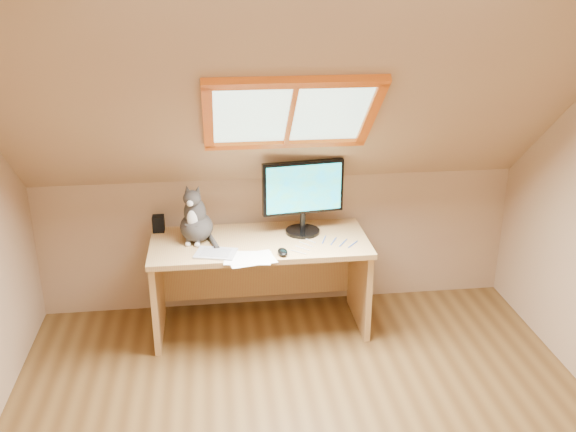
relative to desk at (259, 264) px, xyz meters
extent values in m
cube|color=tan|center=(0.17, 0.30, 0.04)|extent=(3.50, 0.02, 1.00)
cube|color=tan|center=(0.17, -0.47, 1.24)|extent=(3.50, 1.56, 1.41)
cube|color=#B2E0CC|center=(0.17, -0.39, 1.17)|extent=(0.90, 0.53, 0.48)
cube|color=#E55915|center=(0.17, -0.39, 1.17)|extent=(1.02, 0.64, 0.59)
cube|color=tan|center=(0.00, -0.07, 0.19)|extent=(1.48, 0.65, 0.04)
cube|color=tan|center=(-0.71, -0.07, -0.14)|extent=(0.04, 0.58, 0.64)
cube|color=tan|center=(0.71, -0.07, -0.14)|extent=(0.04, 0.58, 0.64)
cube|color=tan|center=(0.00, 0.23, -0.14)|extent=(1.38, 0.03, 0.45)
cylinder|color=black|center=(0.31, 0.03, 0.22)|extent=(0.24, 0.24, 0.02)
cylinder|color=black|center=(0.31, 0.03, 0.30)|extent=(0.04, 0.04, 0.13)
cube|color=black|center=(0.31, 0.03, 0.55)|extent=(0.57, 0.12, 0.37)
cube|color=#0071BE|center=(0.32, 0.00, 0.55)|extent=(0.52, 0.08, 0.33)
ellipsoid|color=#403B38|center=(-0.42, 0.00, 0.31)|extent=(0.29, 0.32, 0.19)
ellipsoid|color=#403B38|center=(-0.43, -0.02, 0.42)|extent=(0.18, 0.18, 0.21)
ellipsoid|color=silver|center=(-0.44, -0.08, 0.40)|extent=(0.08, 0.06, 0.12)
ellipsoid|color=#403B38|center=(-0.44, -0.06, 0.54)|extent=(0.14, 0.13, 0.11)
sphere|color=silver|center=(-0.45, -0.11, 0.52)|extent=(0.04, 0.04, 0.04)
cone|color=#403B38|center=(-0.47, -0.03, 0.59)|extent=(0.06, 0.07, 0.07)
cone|color=#403B38|center=(-0.40, -0.05, 0.59)|extent=(0.07, 0.06, 0.07)
cube|color=black|center=(-0.69, 0.18, 0.27)|extent=(0.08, 0.08, 0.12)
cube|color=#B2B2B7|center=(-0.30, -0.25, 0.22)|extent=(0.30, 0.25, 0.01)
ellipsoid|color=black|center=(0.13, -0.31, 0.23)|extent=(0.07, 0.12, 0.04)
cube|color=white|center=(-0.14, -0.33, 0.21)|extent=(0.33, 0.27, 0.00)
cube|color=white|center=(-0.14, -0.33, 0.22)|extent=(0.32, 0.24, 0.00)
camera|label=1|loc=(-0.30, -4.07, 1.97)|focal=40.00mm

